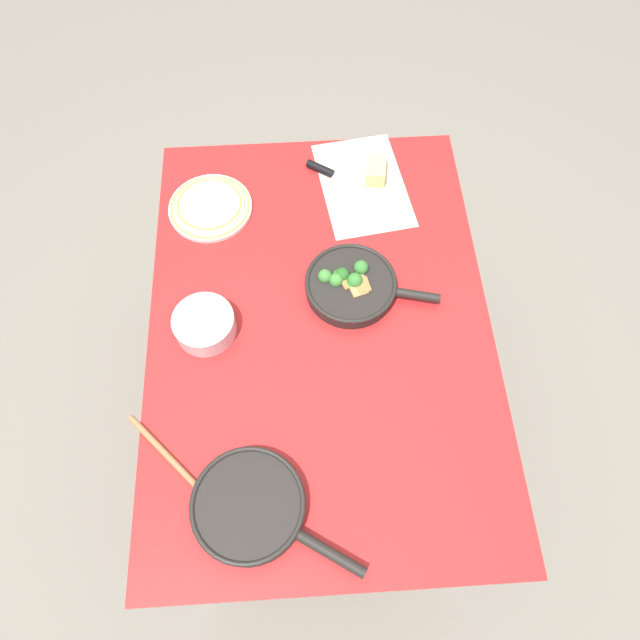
# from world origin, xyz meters

# --- Properties ---
(ground_plane) EXTENTS (14.00, 14.00, 0.00)m
(ground_plane) POSITION_xyz_m (0.00, 0.00, 0.00)
(ground_plane) COLOR slate
(dining_table_red) EXTENTS (1.25, 0.87, 0.75)m
(dining_table_red) POSITION_xyz_m (0.00, 0.00, 0.67)
(dining_table_red) COLOR red
(dining_table_red) RESTS_ON ground_plane
(skillet_broccoli) EXTENTS (0.24, 0.35, 0.07)m
(skillet_broccoli) POSITION_xyz_m (-0.10, 0.09, 0.77)
(skillet_broccoli) COLOR black
(skillet_broccoli) RESTS_ON dining_table_red
(skillet_eggs) EXTENTS (0.28, 0.37, 0.05)m
(skillet_eggs) POSITION_xyz_m (0.44, -0.18, 0.77)
(skillet_eggs) COLOR black
(skillet_eggs) RESTS_ON dining_table_red
(wooden_spoon) EXTENTS (0.28, 0.27, 0.02)m
(wooden_spoon) POSITION_xyz_m (0.39, -0.30, 0.76)
(wooden_spoon) COLOR #996B42
(wooden_spoon) RESTS_ON dining_table_red
(parchment_sheet) EXTENTS (0.39, 0.29, 0.00)m
(parchment_sheet) POSITION_xyz_m (-0.45, 0.15, 0.75)
(parchment_sheet) COLOR beige
(parchment_sheet) RESTS_ON dining_table_red
(grater_knife) EXTENTS (0.19, 0.26, 0.02)m
(grater_knife) POSITION_xyz_m (-0.47, 0.08, 0.76)
(grater_knife) COLOR silver
(grater_knife) RESTS_ON dining_table_red
(cheese_block) EXTENTS (0.10, 0.07, 0.05)m
(cheese_block) POSITION_xyz_m (-0.48, 0.19, 0.77)
(cheese_block) COLOR #EFD67A
(cheese_block) RESTS_ON dining_table_red
(dinner_plate_stack) EXTENTS (0.24, 0.24, 0.03)m
(dinner_plate_stack) POSITION_xyz_m (-0.38, -0.29, 0.76)
(dinner_plate_stack) COLOR white
(dinner_plate_stack) RESTS_ON dining_table_red
(prep_bowl_steel) EXTENTS (0.15, 0.15, 0.06)m
(prep_bowl_steel) POSITION_xyz_m (0.00, -0.29, 0.78)
(prep_bowl_steel) COLOR #B7B7BC
(prep_bowl_steel) RESTS_ON dining_table_red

